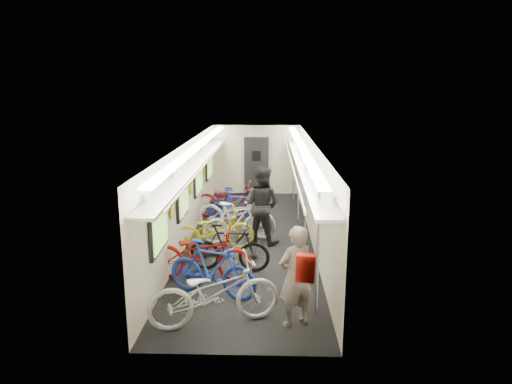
# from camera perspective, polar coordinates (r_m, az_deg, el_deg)

# --- Properties ---
(train_car_shell) EXTENTS (10.00, 10.00, 10.00)m
(train_car_shell) POSITION_cam_1_polar(r_m,az_deg,el_deg) (11.63, -2.38, 2.99)
(train_car_shell) COLOR black
(train_car_shell) RESTS_ON ground
(bicycle_0) EXTENTS (2.21, 1.32, 1.10)m
(bicycle_0) POSITION_cam_1_polar(r_m,az_deg,el_deg) (7.31, -5.21, -12.38)
(bicycle_0) COLOR silver
(bicycle_0) RESTS_ON ground
(bicycle_1) EXTENTS (1.78, 1.07, 1.03)m
(bicycle_1) POSITION_cam_1_polar(r_m,az_deg,el_deg) (8.25, -5.51, -9.57)
(bicycle_1) COLOR #1C39AB
(bicycle_1) RESTS_ON ground
(bicycle_2) EXTENTS (2.08, 0.87, 1.06)m
(bicycle_2) POSITION_cam_1_polar(r_m,az_deg,el_deg) (8.94, -6.92, -7.69)
(bicycle_2) COLOR maroon
(bicycle_2) RESTS_ON ground
(bicycle_3) EXTENTS (1.70, 0.61, 1.00)m
(bicycle_3) POSITION_cam_1_polar(r_m,az_deg,el_deg) (9.31, -3.36, -6.97)
(bicycle_3) COLOR black
(bicycle_3) RESTS_ON ground
(bicycle_4) EXTENTS (1.98, 1.08, 0.99)m
(bicycle_4) POSITION_cam_1_polar(r_m,az_deg,el_deg) (10.48, -5.31, -4.74)
(bicycle_4) COLOR gold
(bicycle_4) RESTS_ON ground
(bicycle_5) EXTENTS (1.69, 1.04, 0.98)m
(bicycle_5) POSITION_cam_1_polar(r_m,az_deg,el_deg) (11.04, -2.60, -3.78)
(bicycle_5) COLOR white
(bicycle_5) RESTS_ON ground
(bicycle_6) EXTENTS (2.31, 1.59, 1.15)m
(bicycle_6) POSITION_cam_1_polar(r_m,az_deg,el_deg) (11.46, -2.50, -2.71)
(bicycle_6) COLOR #ADACB1
(bicycle_6) RESTS_ON ground
(bicycle_7) EXTENTS (1.78, 0.88, 1.03)m
(bicycle_7) POSITION_cam_1_polar(r_m,az_deg,el_deg) (12.19, -2.20, -2.05)
(bicycle_7) COLOR #1B2EA7
(bicycle_7) RESTS_ON ground
(bicycle_8) EXTENTS (2.12, 1.05, 1.07)m
(bicycle_8) POSITION_cam_1_polar(r_m,az_deg,el_deg) (13.01, -3.34, -1.00)
(bicycle_8) COLOR maroon
(bicycle_8) RESTS_ON ground
(bicycle_9) EXTENTS (1.67, 0.73, 0.97)m
(bicycle_9) POSITION_cam_1_polar(r_m,az_deg,el_deg) (12.75, -2.37, -1.50)
(bicycle_9) COLOR black
(bicycle_9) RESTS_ON ground
(passenger_near) EXTENTS (0.71, 0.63, 1.63)m
(passenger_near) POSITION_cam_1_polar(r_m,az_deg,el_deg) (7.19, 4.98, -10.47)
(passenger_near) COLOR gray
(passenger_near) RESTS_ON ground
(passenger_mid) EXTENTS (1.13, 1.04, 1.87)m
(passenger_mid) POSITION_cam_1_polar(r_m,az_deg,el_deg) (10.85, 0.73, -1.62)
(passenger_mid) COLOR black
(passenger_mid) RESTS_ON ground
(backpack) EXTENTS (0.28, 0.18, 0.38)m
(backpack) POSITION_cam_1_polar(r_m,az_deg,el_deg) (6.30, 6.23, -9.40)
(backpack) COLOR red
(backpack) RESTS_ON passenger_near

